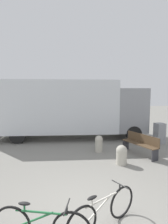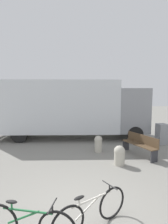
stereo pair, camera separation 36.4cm
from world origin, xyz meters
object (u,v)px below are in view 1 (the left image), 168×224
Objects in this scene: park_bench at (140,143)px; bollard_far_bench at (99,143)px; bicycle_middle at (103,211)px; bollard_near_bench at (122,154)px; delivery_truck at (68,107)px; utility_box at (159,133)px.

park_bench is 2.40× the size of bollard_far_bench.
bicycle_middle reaches higher than bollard_far_bench.
park_bench reaches higher than bollard_near_bench.
bollard_far_bench is (1.27, 4.43, 0.03)m from bicycle_middle.
delivery_truck is 4.72m from park_bench.
bicycle_middle is at bearing 124.90° from park_bench.
bollard_far_bench is 0.70× the size of utility_box.
utility_box is (3.17, 2.20, 0.16)m from bollard_near_bench.
park_bench is at bearing -143.92° from utility_box.
bicycle_middle is at bearing -133.66° from utility_box.
bollard_near_bench is (1.68, 2.87, 0.01)m from bicycle_middle.
delivery_truck is 12.47× the size of bollard_near_bench.
bollard_far_bench is at bearing 104.72° from bollard_near_bench.
bollard_far_bench is at bearing 48.54° from park_bench.
bicycle_middle is 2.16× the size of bollard_far_bench.
delivery_truck is 7.46m from bicycle_middle.
utility_box is at bearing -70.55° from park_bench.
bollard_near_bench is 0.97× the size of bollard_far_bench.
bollard_far_bench is (-1.65, 0.76, -0.10)m from park_bench.
bollard_far_bench is at bearing -169.78° from utility_box.
park_bench is at bearing 26.59° from bicycle_middle.
bollard_near_bench is 3.86m from utility_box.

